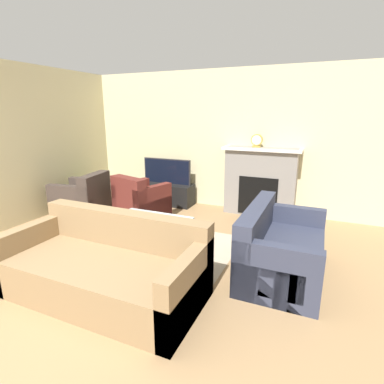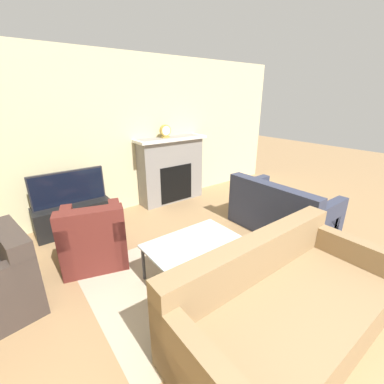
% 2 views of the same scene
% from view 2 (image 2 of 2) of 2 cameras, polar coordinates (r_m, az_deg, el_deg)
% --- Properties ---
extents(wall_back, '(8.01, 0.06, 2.70)m').
position_cam_2_polar(wall_back, '(4.65, -18.95, 11.34)').
color(wall_back, beige).
rests_on(wall_back, ground_plane).
extents(area_rug, '(2.28, 1.79, 0.00)m').
position_cam_2_polar(area_rug, '(3.26, -0.37, -17.34)').
color(area_rug, '#B7A88E').
rests_on(area_rug, ground_plane).
extents(fireplace, '(1.41, 0.42, 1.28)m').
position_cam_2_polar(fireplace, '(5.10, -4.64, 5.22)').
color(fireplace, gray).
rests_on(fireplace, ground_plane).
extents(tv_stand, '(1.11, 0.43, 0.44)m').
position_cam_2_polar(tv_stand, '(4.47, -24.78, -5.01)').
color(tv_stand, black).
rests_on(tv_stand, ground_plane).
extents(tv, '(1.05, 0.06, 0.53)m').
position_cam_2_polar(tv, '(4.30, -25.72, 0.82)').
color(tv, '#232328').
rests_on(tv, tv_stand).
extents(couch_sectional, '(2.11, 1.00, 0.82)m').
position_cam_2_polar(couch_sectional, '(2.56, 19.65, -23.17)').
color(couch_sectional, '#8C704C').
rests_on(couch_sectional, ground_plane).
extents(couch_loveseat, '(0.87, 1.49, 0.82)m').
position_cam_2_polar(couch_loveseat, '(4.26, 19.00, -4.39)').
color(couch_loveseat, '#33384C').
rests_on(couch_loveseat, ground_plane).
extents(armchair_accent, '(0.94, 0.97, 0.82)m').
position_cam_2_polar(armchair_accent, '(3.53, -20.92, -9.82)').
color(armchair_accent, '#5B231E').
rests_on(armchair_accent, ground_plane).
extents(coffee_table, '(1.08, 0.59, 0.45)m').
position_cam_2_polar(coffee_table, '(3.01, -0.08, -11.50)').
color(coffee_table, '#333338').
rests_on(coffee_table, ground_plane).
extents(mantel_clock, '(0.21, 0.07, 0.24)m').
position_cam_2_polar(mantel_clock, '(4.90, -5.96, 13.34)').
color(mantel_clock, '#B79338').
rests_on(mantel_clock, fireplace).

